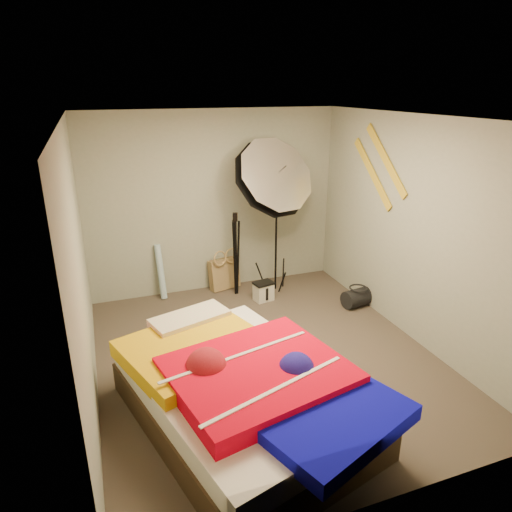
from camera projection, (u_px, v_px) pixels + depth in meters
name	position (u px, v px, depth m)	size (l,w,h in m)	color
floor	(266.00, 357.00, 4.97)	(4.00, 4.00, 0.00)	#4F4439
ceiling	(268.00, 118.00, 4.09)	(4.00, 4.00, 0.00)	silver
wall_back	(215.00, 203.00, 6.29)	(3.50, 3.50, 0.00)	#9A9F90
wall_front	(387.00, 353.00, 2.77)	(3.50, 3.50, 0.00)	#9A9F90
wall_left	(80.00, 272.00, 3.97)	(4.00, 4.00, 0.00)	#9A9F90
wall_right	(413.00, 231.00, 5.09)	(4.00, 4.00, 0.00)	#9A9F90
tote_bag	(224.00, 274.00, 6.59)	(0.44, 0.13, 0.44)	#A28659
wrapping_roll	(161.00, 272.00, 6.24)	(0.09, 0.09, 0.76)	#61A3C4
camera_case	(263.00, 292.00, 6.24)	(0.25, 0.18, 0.25)	silver
duffel_bag	(357.00, 298.00, 6.07)	(0.24, 0.24, 0.39)	black
wall_stripe_upper	(386.00, 160.00, 5.36)	(0.02, 1.10, 0.10)	gold
wall_stripe_lower	(372.00, 173.00, 5.65)	(0.02, 1.10, 0.10)	gold
bed	(242.00, 390.00, 3.90)	(2.11, 2.59, 0.64)	#402E1D
photo_umbrella	(271.00, 180.00, 5.87)	(1.27, 0.93, 2.28)	black
camera_tripod	(236.00, 249.00, 6.24)	(0.08, 0.08, 1.18)	black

